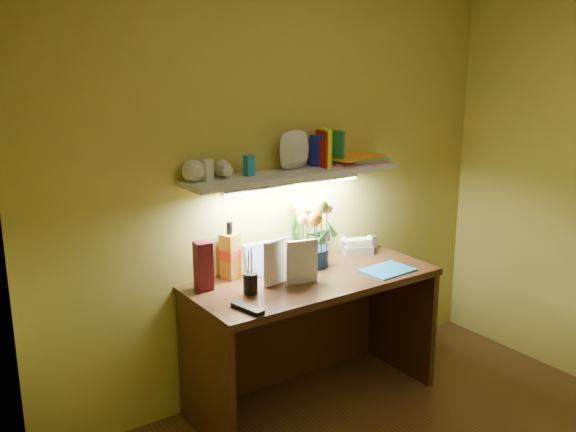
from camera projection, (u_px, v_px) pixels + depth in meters
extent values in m
cube|color=#32190D|center=(313.00, 340.00, 3.62)|extent=(1.40, 0.60, 0.75)
cube|color=silver|center=(371.00, 243.00, 4.02)|extent=(0.08, 0.04, 0.08)
cube|color=#501018|center=(203.00, 266.00, 3.31)|extent=(0.09, 0.09, 0.26)
cylinder|color=black|center=(250.00, 276.00, 3.27)|extent=(0.10, 0.10, 0.18)
cube|color=black|center=(248.00, 308.00, 3.07)|extent=(0.09, 0.19, 0.02)
cube|color=#1C85C1|center=(387.00, 270.00, 3.63)|extent=(0.29, 0.22, 0.01)
imported|color=beige|center=(264.00, 266.00, 3.33)|extent=(0.19, 0.05, 0.25)
imported|color=silver|center=(287.00, 264.00, 3.37)|extent=(0.17, 0.07, 0.24)
cube|color=silver|center=(296.00, 174.00, 3.52)|extent=(1.30, 0.25, 0.03)
imported|color=silver|center=(201.00, 174.00, 3.20)|extent=(0.14, 0.14, 0.09)
imported|color=silver|center=(228.00, 172.00, 3.28)|extent=(0.11, 0.11, 0.09)
imported|color=silver|center=(300.00, 166.00, 3.54)|extent=(0.24, 0.24, 0.05)
cube|color=silver|center=(207.00, 170.00, 3.24)|extent=(0.06, 0.05, 0.11)
cube|color=#1C85C1|center=(249.00, 166.00, 3.38)|extent=(0.06, 0.05, 0.11)
cube|color=#A9180F|center=(323.00, 149.00, 3.64)|extent=(0.05, 0.14, 0.20)
cube|color=yellow|center=(326.00, 148.00, 3.63)|extent=(0.06, 0.14, 0.22)
cube|color=#131C97|center=(320.00, 151.00, 3.63)|extent=(0.08, 0.13, 0.18)
cube|color=#217942|center=(334.00, 148.00, 3.69)|extent=(0.06, 0.13, 0.20)
cube|color=#A9180F|center=(322.00, 153.00, 3.62)|extent=(0.03, 0.11, 0.16)
cube|color=#D14E81|center=(354.00, 161.00, 3.81)|extent=(0.38, 0.32, 0.01)
cube|color=#57C46F|center=(363.00, 159.00, 3.81)|extent=(0.28, 0.21, 0.01)
cube|color=orange|center=(352.00, 156.00, 3.79)|extent=(0.35, 0.27, 0.01)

